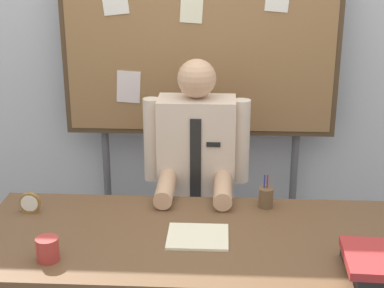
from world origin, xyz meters
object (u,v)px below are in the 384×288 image
(person, at_px, (196,197))
(desk_clock, at_px, (30,204))
(bulletin_board, at_px, (200,45))
(book_stack, at_px, (371,263))
(open_notebook, at_px, (198,237))
(coffee_mug, at_px, (48,249))
(pen_holder, at_px, (266,197))
(desk, at_px, (190,253))

(person, xyz_separation_m, desk_clock, (-0.75, -0.44, 0.15))
(person, bearing_deg, desk_clock, -149.74)
(bulletin_board, height_order, book_stack, bulletin_board)
(open_notebook, bearing_deg, desk_clock, 165.28)
(bulletin_board, bearing_deg, open_notebook, -87.97)
(open_notebook, distance_m, coffee_mug, 0.62)
(pen_holder, bearing_deg, coffee_mug, -149.11)
(desk, height_order, pen_holder, pen_holder)
(book_stack, relative_size, open_notebook, 1.11)
(coffee_mug, bearing_deg, bulletin_board, 66.14)
(bulletin_board, bearing_deg, desk, -89.98)
(open_notebook, height_order, pen_holder, pen_holder)
(bulletin_board, bearing_deg, person, -89.96)
(coffee_mug, bearing_deg, open_notebook, 19.77)
(person, distance_m, pen_holder, 0.50)
(desk, xyz_separation_m, desk_clock, (-0.75, 0.19, 0.13))
(pen_holder, bearing_deg, desk, -138.57)
(desk_clock, bearing_deg, desk, -13.97)
(person, relative_size, book_stack, 4.83)
(open_notebook, height_order, coffee_mug, coffee_mug)
(bulletin_board, relative_size, open_notebook, 7.58)
(coffee_mug, height_order, pen_holder, pen_holder)
(person, xyz_separation_m, pen_holder, (0.34, -0.32, 0.16))
(bulletin_board, distance_m, desk_clock, 1.27)
(person, distance_m, desk_clock, 0.89)
(open_notebook, bearing_deg, coffee_mug, -160.23)
(book_stack, relative_size, desk_clock, 2.98)
(desk_clock, height_order, pen_holder, pen_holder)
(bulletin_board, distance_m, open_notebook, 1.21)
(book_stack, relative_size, coffee_mug, 3.02)
(desk_clock, relative_size, coffee_mug, 1.02)
(open_notebook, bearing_deg, book_stack, -19.68)
(book_stack, relative_size, pen_holder, 1.81)
(book_stack, xyz_separation_m, coffee_mug, (-1.25, 0.03, 0.01))
(desk_clock, bearing_deg, book_stack, -17.02)
(bulletin_board, xyz_separation_m, desk_clock, (-0.75, -0.82, -0.61))
(bulletin_board, relative_size, desk_clock, 20.25)
(coffee_mug, bearing_deg, pen_holder, 30.89)
(desk_clock, bearing_deg, pen_holder, 6.07)
(desk_clock, xyz_separation_m, pen_holder, (1.10, 0.12, 0.01))
(book_stack, distance_m, open_notebook, 0.71)
(book_stack, bearing_deg, bulletin_board, 119.05)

